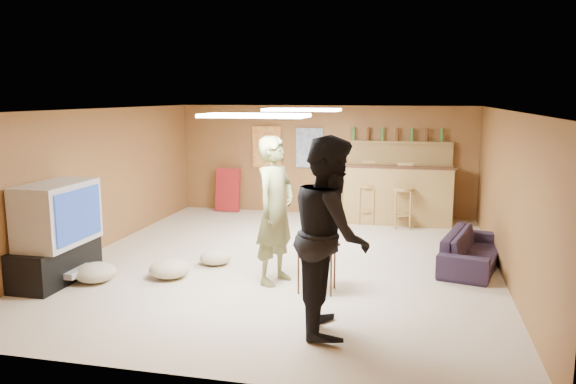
% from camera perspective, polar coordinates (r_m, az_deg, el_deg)
% --- Properties ---
extents(ground, '(7.00, 7.00, 0.00)m').
position_cam_1_polar(ground, '(8.26, -0.31, -7.08)').
color(ground, '#BEAB91').
rests_on(ground, ground).
extents(ceiling, '(6.00, 7.00, 0.02)m').
position_cam_1_polar(ceiling, '(7.91, -0.33, 8.36)').
color(ceiling, silver).
rests_on(ceiling, ground).
extents(wall_back, '(6.00, 0.02, 2.20)m').
position_cam_1_polar(wall_back, '(11.42, 3.71, 3.23)').
color(wall_back, brown).
rests_on(wall_back, ground).
extents(wall_front, '(6.00, 0.02, 2.20)m').
position_cam_1_polar(wall_front, '(4.75, -10.08, -6.20)').
color(wall_front, brown).
rests_on(wall_front, ground).
extents(wall_left, '(0.02, 7.00, 2.20)m').
position_cam_1_polar(wall_left, '(9.17, -18.90, 1.12)').
color(wall_left, brown).
rests_on(wall_left, ground).
extents(wall_right, '(0.02, 7.00, 2.20)m').
position_cam_1_polar(wall_right, '(7.90, 21.39, -0.35)').
color(wall_right, brown).
rests_on(wall_right, ground).
extents(tv_stand, '(0.55, 1.30, 0.50)m').
position_cam_1_polar(tv_stand, '(7.97, -22.51, -6.61)').
color(tv_stand, black).
rests_on(tv_stand, ground).
extents(dvd_box, '(0.35, 0.50, 0.08)m').
position_cam_1_polar(dvd_box, '(7.88, -21.14, -7.47)').
color(dvd_box, '#B2B2B7').
rests_on(dvd_box, tv_stand).
extents(tv_body, '(0.60, 1.10, 0.80)m').
position_cam_1_polar(tv_body, '(7.78, -22.40, -2.06)').
color(tv_body, '#B2B2B7').
rests_on(tv_body, tv_stand).
extents(tv_screen, '(0.02, 0.95, 0.65)m').
position_cam_1_polar(tv_screen, '(7.61, -20.49, -2.19)').
color(tv_screen, navy).
rests_on(tv_screen, tv_body).
extents(bar_counter, '(2.00, 0.60, 1.10)m').
position_cam_1_polar(bar_counter, '(10.81, 11.07, -0.24)').
color(bar_counter, olive).
rests_on(bar_counter, ground).
extents(bar_lip, '(2.10, 0.12, 0.05)m').
position_cam_1_polar(bar_lip, '(10.48, 11.12, 2.49)').
color(bar_lip, '#3B2013').
rests_on(bar_lip, bar_counter).
extents(bar_shelf, '(2.00, 0.18, 0.05)m').
position_cam_1_polar(bar_shelf, '(11.14, 11.31, 4.97)').
color(bar_shelf, olive).
rests_on(bar_shelf, bar_backing).
extents(bar_backing, '(2.00, 0.14, 0.60)m').
position_cam_1_polar(bar_backing, '(11.19, 11.27, 3.45)').
color(bar_backing, olive).
rests_on(bar_backing, bar_counter).
extents(poster_left, '(0.60, 0.03, 0.85)m').
position_cam_1_polar(poster_left, '(11.60, -2.19, 4.59)').
color(poster_left, '#BF3F26').
rests_on(poster_left, wall_back).
extents(poster_right, '(0.55, 0.03, 0.80)m').
position_cam_1_polar(poster_right, '(11.40, 2.20, 4.50)').
color(poster_right, '#334C99').
rests_on(poster_right, wall_back).
extents(folding_chair_stack, '(0.50, 0.26, 0.91)m').
position_cam_1_polar(folding_chair_stack, '(11.80, -6.12, 0.22)').
color(folding_chair_stack, maroon).
rests_on(folding_chair_stack, ground).
extents(ceiling_panel_front, '(1.20, 0.60, 0.04)m').
position_cam_1_polar(ceiling_panel_front, '(6.46, -3.40, 7.76)').
color(ceiling_panel_front, white).
rests_on(ceiling_panel_front, ceiling).
extents(ceiling_panel_back, '(1.20, 0.60, 0.04)m').
position_cam_1_polar(ceiling_panel_back, '(9.08, 1.42, 8.35)').
color(ceiling_panel_back, white).
rests_on(ceiling_panel_back, ceiling).
extents(person_olive, '(0.66, 0.80, 1.90)m').
position_cam_1_polar(person_olive, '(7.16, -1.29, -1.88)').
color(person_olive, olive).
rests_on(person_olive, ground).
extents(person_black, '(0.95, 1.12, 2.01)m').
position_cam_1_polar(person_black, '(5.71, 4.35, -4.33)').
color(person_black, black).
rests_on(person_black, ground).
extents(sofa, '(1.05, 1.81, 0.50)m').
position_cam_1_polar(sofa, '(8.36, 18.22, -5.61)').
color(sofa, black).
rests_on(sofa, ground).
extents(tray_table, '(0.61, 0.54, 0.65)m').
position_cam_1_polar(tray_table, '(6.98, 2.94, -7.48)').
color(tray_table, '#3B2013').
rests_on(tray_table, ground).
extents(cup_red_near, '(0.09, 0.09, 0.10)m').
position_cam_1_polar(cup_red_near, '(6.97, 2.00, -4.26)').
color(cup_red_near, '#B70C0E').
rests_on(cup_red_near, tray_table).
extents(cup_red_far, '(0.08, 0.08, 0.10)m').
position_cam_1_polar(cup_red_far, '(6.79, 3.44, -4.67)').
color(cup_red_far, '#B70C0E').
rests_on(cup_red_far, tray_table).
extents(cup_blue, '(0.09, 0.09, 0.11)m').
position_cam_1_polar(cup_blue, '(6.94, 4.48, -4.32)').
color(cup_blue, '#16239A').
rests_on(cup_blue, tray_table).
extents(bar_stool_left, '(0.38, 0.38, 1.07)m').
position_cam_1_polar(bar_stool_left, '(10.67, 8.05, -0.37)').
color(bar_stool_left, olive).
rests_on(bar_stool_left, ground).
extents(bar_stool_right, '(0.53, 0.53, 1.27)m').
position_cam_1_polar(bar_stool_right, '(10.39, 11.68, -0.18)').
color(bar_stool_right, olive).
rests_on(bar_stool_right, ground).
extents(cushion_near_tv, '(0.63, 0.63, 0.24)m').
position_cam_1_polar(cushion_near_tv, '(7.70, -11.93, -7.62)').
color(cushion_near_tv, tan).
rests_on(cushion_near_tv, ground).
extents(cushion_mid, '(0.45, 0.45, 0.20)m').
position_cam_1_polar(cushion_mid, '(8.18, -7.38, -6.60)').
color(cushion_mid, tan).
rests_on(cushion_mid, ground).
extents(cushion_far, '(0.66, 0.66, 0.24)m').
position_cam_1_polar(cushion_far, '(7.80, -18.97, -7.73)').
color(cushion_far, tan).
rests_on(cushion_far, ground).
extents(bottle_row, '(1.76, 0.08, 0.26)m').
position_cam_1_polar(bottle_row, '(11.11, 11.03, 5.77)').
color(bottle_row, '#3F7233').
rests_on(bottle_row, bar_shelf).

